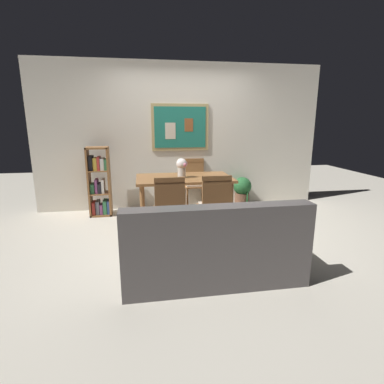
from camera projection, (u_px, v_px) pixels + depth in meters
The scene contains 10 objects.
ground_plane at pixel (197, 234), 4.32m from camera, with size 12.00×12.00×0.00m, color beige.
wall_back_with_painting at pixel (182, 137), 5.49m from camera, with size 5.20×0.14×2.60m.
dining_table at pixel (184, 183), 4.69m from camera, with size 1.47×0.87×0.74m.
dining_chair_near_right at pixel (215, 202), 4.00m from camera, with size 0.40×0.41×0.91m.
dining_chair_near_left at pixel (169, 204), 3.88m from camera, with size 0.40×0.41×0.91m.
dining_chair_far_right at pixel (194, 179), 5.52m from camera, with size 0.40×0.41×0.91m.
leather_couch at pixel (212, 249), 3.07m from camera, with size 1.80×0.84×0.84m.
bookshelf at pixel (100, 185), 5.07m from camera, with size 0.36×0.28×1.17m.
potted_ivy at pixel (242, 190), 5.71m from camera, with size 0.34×0.34×0.55m.
flower_vase at pixel (182, 167), 4.57m from camera, with size 0.18×0.17×0.30m.
Camera 1 is at (-0.75, -4.00, 1.59)m, focal length 28.08 mm.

